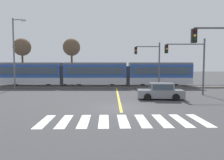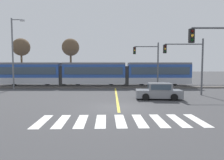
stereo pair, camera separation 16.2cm
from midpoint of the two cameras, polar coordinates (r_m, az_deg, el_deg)
The scene contains 21 objects.
ground_plane at distance 15.06m, azimuth 1.86°, elevation -7.87°, with size 200.00×200.00×0.00m, color #3D3D3F.
track_bed at distance 29.74m, azimuth 0.80°, elevation -1.81°, with size 120.00×4.00×0.18m, color #56514C.
rail_near at distance 29.01m, azimuth 0.83°, elevation -1.67°, with size 120.00×0.08×0.10m, color #939399.
rail_far at distance 30.45m, azimuth 0.78°, elevation -1.41°, with size 120.00×0.08×0.10m, color #939399.
light_rail_tram at distance 29.71m, azimuth -5.15°, elevation 1.95°, with size 28.00×2.64×3.43m.
crosswalk_stripe_0 at distance 12.03m, azimuth -19.28°, elevation -11.13°, with size 0.56×2.80×0.01m, color silver.
crosswalk_stripe_1 at distance 11.75m, azimuth -14.05°, elevation -11.38°, with size 0.56×2.80×0.01m, color silver.
crosswalk_stripe_2 at distance 11.57m, azimuth -8.61°, elevation -11.54°, with size 0.56×2.80×0.01m, color silver.
crosswalk_stripe_3 at distance 11.50m, azimuth -3.04°, elevation -11.60°, with size 0.56×2.80×0.01m, color silver.
crosswalk_stripe_4 at distance 11.53m, azimuth 2.54°, elevation -11.56°, with size 0.56×2.80×0.01m, color silver.
crosswalk_stripe_5 at distance 11.66m, azimuth 8.05°, elevation -11.41°, with size 0.56×2.80×0.01m, color silver.
crosswalk_stripe_6 at distance 11.90m, azimuth 13.37°, elevation -11.17°, with size 0.56×2.80×0.01m, color silver.
crosswalk_stripe_7 at distance 12.23m, azimuth 18.44°, elevation -10.85°, with size 0.56×2.80×0.01m, color silver.
crosswalk_stripe_8 at distance 12.65m, azimuth 23.20°, elevation -10.48°, with size 0.56×2.80×0.01m, color silver.
lane_centre_line at distance 20.58m, azimuth 1.28°, elevation -4.65°, with size 0.20×14.49×0.01m, color gold.
sedan_crossing at distance 19.24m, azimuth 13.16°, elevation -3.26°, with size 4.30×2.12×1.52m.
traffic_light_far_right at distance 25.92m, azimuth 10.62°, elevation 5.80°, with size 3.25×0.38×6.06m.
traffic_light_mid_right at distance 22.72m, azimuth 21.01°, elevation 5.82°, with size 4.25×0.38×5.98m.
street_lamp_west at distance 29.95m, azimuth -26.43°, elevation 7.71°, with size 1.80×0.28×9.43m.
bare_tree_far_west at distance 38.89m, azimuth -24.67°, elevation 8.46°, with size 3.06×3.06×7.97m.
bare_tree_west at distance 34.23m, azimuth -11.88°, elevation 9.03°, with size 2.86×2.86×7.66m.
Camera 1 is at (-0.63, -14.73, 3.09)m, focal length 32.00 mm.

